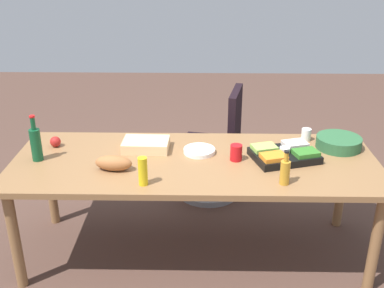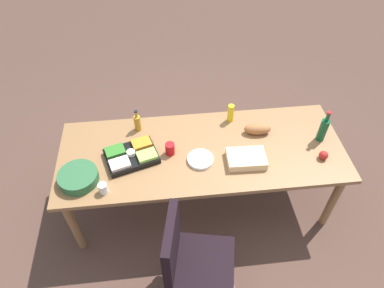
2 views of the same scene
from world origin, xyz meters
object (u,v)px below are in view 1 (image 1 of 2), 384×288
Objects in this scene: bread_loaf at (114,163)px; dressing_bottle at (285,171)px; veggie_tray at (284,154)px; wine_bottle at (36,143)px; office_chair at (215,155)px; sheet_cake at (146,145)px; red_solo_cup at (236,153)px; conference_table at (195,169)px; paper_cup at (306,135)px; mustard_bottle at (143,171)px; apple_red at (55,142)px; paper_plate_stack at (199,151)px; salad_bowl at (339,143)px.

dressing_bottle is at bearing -8.75° from bread_loaf.
veggie_tray is at bearing 80.77° from dressing_bottle.
wine_bottle is 0.65× the size of veggie_tray.
office_chair is 3.06× the size of sheet_cake.
red_solo_cup is at bearing 129.75° from dressing_bottle.
conference_table is 0.55m from bread_loaf.
bread_loaf is at bearing -14.42° from wine_bottle.
paper_cup is at bearing 23.33° from conference_table.
wine_bottle reaches higher than dressing_bottle.
mustard_bottle is at bearing -148.13° from paper_cup.
mustard_bottle is (-0.58, -0.35, 0.03)m from red_solo_cup.
conference_table is at bearing 0.97° from wine_bottle.
red_solo_cup is at bearing -176.09° from veggie_tray.
bread_loaf is 1.09× the size of dressing_bottle.
veggie_tray is at bearing 22.33° from mustard_bottle.
office_chair is 12.89× the size of apple_red.
apple_red reaches higher than paper_plate_stack.
veggie_tray is 2.22× the size of dressing_bottle.
paper_cup is at bearing 31.87° from mustard_bottle.
sheet_cake is 0.37m from bread_loaf.
bread_loaf is 0.49× the size of veggie_tray.
wine_bottle is 1.10m from paper_plate_stack.
apple_red is 0.24× the size of wine_bottle.
wine_bottle is 3.54× the size of paper_cup.
conference_table is 27.37× the size of paper_cup.
paper_plate_stack is at bearing 53.97° from mustard_bottle.
bread_loaf is 1.34× the size of mustard_bottle.
red_solo_cup reaches higher than salad_bowl.
bread_loaf reaches higher than paper_plate_stack.
veggie_tray is 2.22× the size of paper_plate_stack.
paper_cup is 0.28× the size of sheet_cake.
dressing_bottle is at bearing -40.21° from paper_plate_stack.
mustard_bottle is 0.85m from dressing_bottle.
bread_loaf is 0.29m from mustard_bottle.
sheet_cake is 1.33× the size of bread_loaf.
paper_cup is (0.65, -0.52, 0.42)m from office_chair.
salad_bowl is (2.07, 0.24, -0.08)m from wine_bottle.
conference_table is at bearing -25.80° from sheet_cake.
sheet_cake is at bearing 165.39° from red_solo_cup.
salad_bowl is at bearing -37.60° from office_chair.
apple_red is 1.82m from paper_cup.
conference_table is 0.40m from sheet_cake.
salad_bowl is at bearing 23.10° from mustard_bottle.
mustard_bottle is 0.57× the size of salad_bowl.
dressing_bottle is 0.70× the size of salad_bowl.
apple_red is 0.84× the size of paper_cup.
paper_plate_stack is (-0.57, 0.09, -0.02)m from veggie_tray.
apple_red is (-1.17, -0.67, 0.41)m from office_chair.
office_chair is at bearing 56.41° from bread_loaf.
office_chair reaches higher than mustard_bottle.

